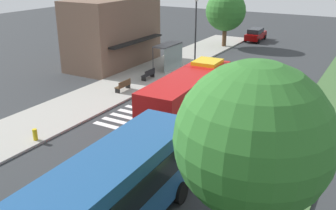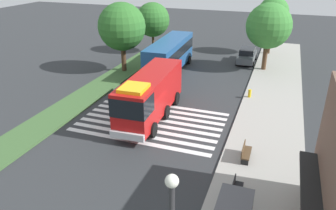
{
  "view_description": "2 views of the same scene",
  "coord_description": "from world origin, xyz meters",
  "px_view_note": "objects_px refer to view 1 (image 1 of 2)",
  "views": [
    {
      "loc": [
        -21.25,
        -10.57,
        10.15
      ],
      "look_at": [
        -1.31,
        0.96,
        1.39
      ],
      "focal_mm": 40.43,
      "sensor_mm": 36.0,
      "label": 1
    },
    {
      "loc": [
        20.37,
        8.74,
        11.55
      ],
      "look_at": [
        -0.95,
        1.12,
        1.32
      ],
      "focal_mm": 34.87,
      "sensor_mm": 36.0,
      "label": 2
    }
  ],
  "objects_px": {
    "transit_bus": "(106,196)",
    "bench_near_shelter": "(149,74)",
    "fire_hydrant": "(35,135)",
    "bus_stop_shelter": "(171,52)",
    "sidewalk_tree_east": "(226,11)",
    "bench_west_of_shelter": "(123,86)",
    "median_tree_west": "(253,140)",
    "street_lamp": "(196,25)",
    "parked_car_mid": "(256,34)",
    "fire_truck": "(190,96)"
  },
  "relations": [
    {
      "from": "transit_bus",
      "to": "bench_near_shelter",
      "type": "height_order",
      "value": "transit_bus"
    },
    {
      "from": "transit_bus",
      "to": "fire_hydrant",
      "type": "distance_m",
      "value": 10.49
    },
    {
      "from": "bus_stop_shelter",
      "to": "sidewalk_tree_east",
      "type": "bearing_deg",
      "value": -1.9
    },
    {
      "from": "bench_west_of_shelter",
      "to": "median_tree_west",
      "type": "distance_m",
      "value": 20.5
    },
    {
      "from": "street_lamp",
      "to": "sidewalk_tree_east",
      "type": "distance_m",
      "value": 9.13
    },
    {
      "from": "fire_hydrant",
      "to": "transit_bus",
      "type": "bearing_deg",
      "value": -116.73
    },
    {
      "from": "parked_car_mid",
      "to": "bus_stop_shelter",
      "type": "bearing_deg",
      "value": 170.69
    },
    {
      "from": "bench_near_shelter",
      "to": "median_tree_west",
      "type": "distance_m",
      "value": 23.18
    },
    {
      "from": "sidewalk_tree_east",
      "to": "bench_near_shelter",
      "type": "bearing_deg",
      "value": 178.53
    },
    {
      "from": "transit_bus",
      "to": "median_tree_west",
      "type": "distance_m",
      "value": 5.79
    },
    {
      "from": "median_tree_west",
      "to": "bench_west_of_shelter",
      "type": "bearing_deg",
      "value": 48.51
    },
    {
      "from": "bus_stop_shelter",
      "to": "fire_hydrant",
      "type": "bearing_deg",
      "value": -177.04
    },
    {
      "from": "transit_bus",
      "to": "fire_hydrant",
      "type": "relative_size",
      "value": 14.88
    },
    {
      "from": "parked_car_mid",
      "to": "street_lamp",
      "type": "height_order",
      "value": "street_lamp"
    },
    {
      "from": "parked_car_mid",
      "to": "fire_truck",
      "type": "bearing_deg",
      "value": -171.54
    },
    {
      "from": "bus_stop_shelter",
      "to": "bench_west_of_shelter",
      "type": "xyz_separation_m",
      "value": [
        -7.84,
        0.01,
        -1.3
      ]
    },
    {
      "from": "bus_stop_shelter",
      "to": "bench_near_shelter",
      "type": "height_order",
      "value": "bus_stop_shelter"
    },
    {
      "from": "parked_car_mid",
      "to": "bus_stop_shelter",
      "type": "xyz_separation_m",
      "value": [
        -18.75,
        2.63,
        1.01
      ]
    },
    {
      "from": "parked_car_mid",
      "to": "bus_stop_shelter",
      "type": "relative_size",
      "value": 1.36
    },
    {
      "from": "transit_bus",
      "to": "fire_truck",
      "type": "bearing_deg",
      "value": -170.21
    },
    {
      "from": "parked_car_mid",
      "to": "bench_near_shelter",
      "type": "distance_m",
      "value": 22.91
    },
    {
      "from": "parked_car_mid",
      "to": "median_tree_west",
      "type": "distance_m",
      "value": 41.94
    },
    {
      "from": "bench_west_of_shelter",
      "to": "parked_car_mid",
      "type": "bearing_deg",
      "value": -5.66
    },
    {
      "from": "parked_car_mid",
      "to": "bench_near_shelter",
      "type": "xyz_separation_m",
      "value": [
        -22.75,
        2.63,
        -0.29
      ]
    },
    {
      "from": "parked_car_mid",
      "to": "bench_west_of_shelter",
      "type": "distance_m",
      "value": 26.73
    },
    {
      "from": "bench_west_of_shelter",
      "to": "sidewalk_tree_east",
      "type": "relative_size",
      "value": 0.23
    },
    {
      "from": "bench_near_shelter",
      "to": "parked_car_mid",
      "type": "bearing_deg",
      "value": -6.61
    },
    {
      "from": "transit_bus",
      "to": "bench_near_shelter",
      "type": "xyz_separation_m",
      "value": [
        18.62,
        10.19,
        -1.49
      ]
    },
    {
      "from": "transit_bus",
      "to": "bench_near_shelter",
      "type": "bearing_deg",
      "value": -153.3
    },
    {
      "from": "sidewalk_tree_east",
      "to": "street_lamp",
      "type": "bearing_deg",
      "value": -177.49
    },
    {
      "from": "fire_hydrant",
      "to": "parked_car_mid",
      "type": "bearing_deg",
      "value": -2.65
    },
    {
      "from": "fire_truck",
      "to": "median_tree_west",
      "type": "distance_m",
      "value": 12.63
    },
    {
      "from": "bench_west_of_shelter",
      "to": "street_lamp",
      "type": "relative_size",
      "value": 0.24
    },
    {
      "from": "bench_near_shelter",
      "to": "fire_hydrant",
      "type": "distance_m",
      "value": 13.99
    },
    {
      "from": "fire_truck",
      "to": "sidewalk_tree_east",
      "type": "distance_m",
      "value": 25.27
    },
    {
      "from": "fire_hydrant",
      "to": "fire_truck",
      "type": "bearing_deg",
      "value": -45.27
    },
    {
      "from": "parked_car_mid",
      "to": "transit_bus",
      "type": "relative_size",
      "value": 0.46
    },
    {
      "from": "bench_west_of_shelter",
      "to": "median_tree_west",
      "type": "relative_size",
      "value": 0.22
    },
    {
      "from": "bus_stop_shelter",
      "to": "median_tree_west",
      "type": "relative_size",
      "value": 0.48
    },
    {
      "from": "bench_near_shelter",
      "to": "bench_west_of_shelter",
      "type": "bearing_deg",
      "value": 180.0
    },
    {
      "from": "parked_car_mid",
      "to": "fire_hydrant",
      "type": "height_order",
      "value": "parked_car_mid"
    },
    {
      "from": "parked_car_mid",
      "to": "bench_near_shelter",
      "type": "relative_size",
      "value": 2.98
    },
    {
      "from": "fire_truck",
      "to": "sidewalk_tree_east",
      "type": "relative_size",
      "value": 1.39
    },
    {
      "from": "bench_west_of_shelter",
      "to": "street_lamp",
      "type": "bearing_deg",
      "value": -4.1
    },
    {
      "from": "fire_truck",
      "to": "bench_west_of_shelter",
      "type": "distance_m",
      "value": 8.6
    },
    {
      "from": "sidewalk_tree_east",
      "to": "median_tree_west",
      "type": "relative_size",
      "value": 0.93
    },
    {
      "from": "fire_truck",
      "to": "sidewalk_tree_east",
      "type": "height_order",
      "value": "sidewalk_tree_east"
    },
    {
      "from": "bench_near_shelter",
      "to": "bench_west_of_shelter",
      "type": "relative_size",
      "value": 1.0
    },
    {
      "from": "bench_west_of_shelter",
      "to": "fire_truck",
      "type": "bearing_deg",
      "value": -113.01
    },
    {
      "from": "parked_car_mid",
      "to": "median_tree_west",
      "type": "height_order",
      "value": "median_tree_west"
    }
  ]
}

